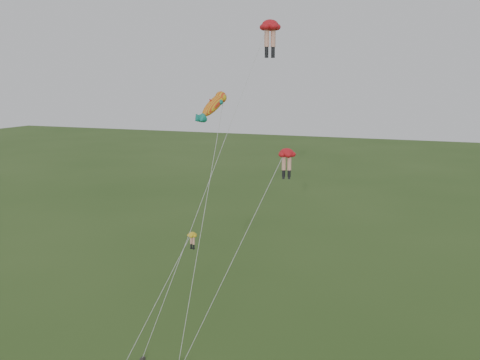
% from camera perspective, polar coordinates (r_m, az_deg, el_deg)
% --- Properties ---
extents(legs_kite_red_high, '(6.31, 13.79, 23.83)m').
position_cam_1_polar(legs_kite_red_high, '(43.93, 3.10, 15.59)').
color(legs_kite_red_high, red).
rests_on(legs_kite_red_high, ground).
extents(legs_kite_red_mid, '(5.68, 9.41, 14.46)m').
position_cam_1_polar(legs_kite_red_mid, '(37.24, 4.75, 2.16)').
color(legs_kite_red_mid, red).
rests_on(legs_kite_red_mid, ground).
extents(legs_kite_yellow, '(1.93, 9.07, 7.82)m').
position_cam_1_polar(legs_kite_yellow, '(40.43, -5.67, -6.99)').
color(legs_kite_yellow, yellow).
rests_on(legs_kite_yellow, ground).
extents(fish_kite, '(1.74, 7.18, 18.55)m').
position_cam_1_polar(fish_kite, '(38.39, -2.81, 7.89)').
color(fish_kite, gold).
rests_on(fish_kite, ground).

